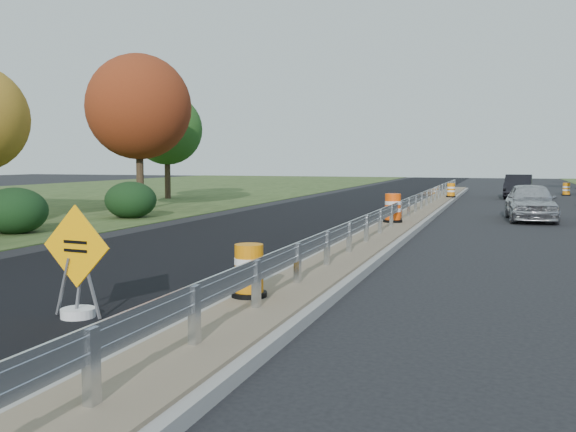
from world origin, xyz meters
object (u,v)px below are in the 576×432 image
(barrel_median_near, at_px, (249,271))
(barrel_shoulder_far, at_px, (566,189))
(barrel_median_far, at_px, (451,190))
(caution_sign, at_px, (77,290))
(car_dark_mid, at_px, (518,186))
(barrel_median_mid, at_px, (393,209))
(car_silver, at_px, (531,202))

(barrel_median_near, xyz_separation_m, barrel_shoulder_far, (7.78, 37.05, -0.23))
(barrel_median_near, xyz_separation_m, barrel_median_far, (0.92, 28.77, -0.02))
(caution_sign, distance_m, car_dark_mid, 34.77)
(barrel_median_far, xyz_separation_m, barrel_shoulder_far, (6.85, 8.28, -0.21))
(barrel_median_near, bearing_deg, car_dark_mid, 81.90)
(caution_sign, height_order, barrel_median_far, caution_sign)
(barrel_median_mid, distance_m, barrel_shoulder_far, 25.37)
(barrel_median_far, distance_m, car_silver, 11.85)
(barrel_median_mid, relative_size, car_dark_mid, 0.22)
(car_dark_mid, bearing_deg, car_silver, -86.26)
(barrel_median_far, bearing_deg, caution_sign, -96.11)
(car_dark_mid, bearing_deg, barrel_median_mid, -99.57)
(caution_sign, relative_size, barrel_median_far, 2.14)
(barrel_median_far, relative_size, barrel_shoulder_far, 0.96)
(barrel_median_near, distance_m, car_silver, 18.24)
(caution_sign, relative_size, car_silver, 0.39)
(barrel_median_far, height_order, barrel_shoulder_far, barrel_median_far)
(barrel_median_mid, height_order, barrel_median_far, barrel_median_mid)
(barrel_median_mid, relative_size, barrel_shoulder_far, 1.17)
(barrel_median_near, height_order, car_dark_mid, car_dark_mid)
(barrel_median_far, height_order, car_silver, car_silver)
(caution_sign, bearing_deg, barrel_median_far, 89.85)
(barrel_median_far, distance_m, barrel_shoulder_far, 10.75)
(barrel_median_near, xyz_separation_m, car_dark_mid, (4.66, 32.79, 0.10))
(barrel_shoulder_far, relative_size, car_dark_mid, 0.19)
(barrel_median_mid, height_order, car_silver, car_silver)
(caution_sign, relative_size, barrel_shoulder_far, 2.05)
(caution_sign, distance_m, barrel_median_far, 30.22)
(caution_sign, distance_m, barrel_shoulder_far, 39.63)
(barrel_shoulder_far, bearing_deg, car_dark_mid, -126.14)
(caution_sign, bearing_deg, car_dark_mid, 84.42)
(barrel_median_mid, bearing_deg, barrel_shoulder_far, 72.56)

